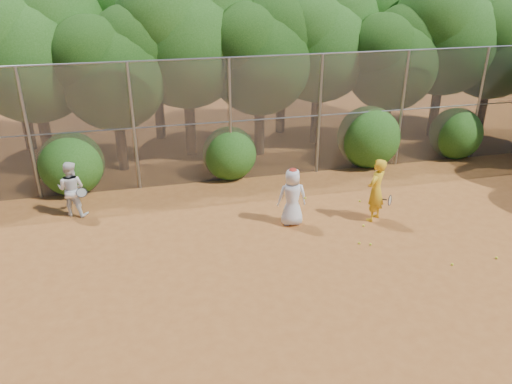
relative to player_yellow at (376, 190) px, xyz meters
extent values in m
plane|color=#995422|center=(-2.34, -2.25, -0.91)|extent=(80.00, 80.00, 0.00)
cylinder|color=gray|center=(-9.34, 3.75, 1.09)|extent=(0.09, 0.09, 4.00)
cylinder|color=gray|center=(-6.34, 3.75, 1.09)|extent=(0.09, 0.09, 4.00)
cylinder|color=gray|center=(-3.34, 3.75, 1.09)|extent=(0.09, 0.09, 4.00)
cylinder|color=gray|center=(-0.34, 3.75, 1.09)|extent=(0.09, 0.09, 4.00)
cylinder|color=gray|center=(2.66, 3.75, 1.09)|extent=(0.09, 0.09, 4.00)
cylinder|color=gray|center=(5.66, 3.75, 1.09)|extent=(0.09, 0.09, 4.00)
cylinder|color=gray|center=(-2.34, 3.75, 3.09)|extent=(20.00, 0.05, 0.05)
cylinder|color=gray|center=(-2.34, 3.75, 1.09)|extent=(20.00, 0.04, 0.04)
cube|color=slate|center=(-2.34, 3.75, 1.09)|extent=(20.00, 0.02, 4.00)
cylinder|color=black|center=(-9.34, 6.25, 0.35)|extent=(0.38, 0.38, 2.52)
sphere|color=#1F4E13|center=(-9.34, 6.25, 2.82)|extent=(4.03, 4.03, 4.03)
sphere|color=#1F4E13|center=(-8.53, 6.65, 3.83)|extent=(3.23, 3.23, 3.23)
sphere|color=#1F4E13|center=(-10.04, 5.94, 3.63)|extent=(3.02, 3.02, 3.02)
cylinder|color=black|center=(-6.84, 5.55, 0.18)|extent=(0.36, 0.36, 2.17)
sphere|color=black|center=(-6.84, 5.55, 2.31)|extent=(3.47, 3.47, 3.47)
sphere|color=black|center=(-6.14, 5.89, 3.17)|extent=(2.78, 2.78, 2.78)
sphere|color=black|center=(-7.45, 5.28, 3.00)|extent=(2.60, 2.60, 2.60)
cylinder|color=black|center=(-4.34, 6.55, 0.42)|extent=(0.39, 0.39, 2.66)
sphere|color=#1F4E13|center=(-4.34, 6.55, 3.03)|extent=(4.26, 4.26, 4.26)
sphere|color=#1F4E13|center=(-3.49, 6.97, 4.10)|extent=(3.40, 3.40, 3.40)
sphere|color=#1F4E13|center=(-5.08, 6.23, 3.88)|extent=(3.19, 3.19, 3.19)
cylinder|color=black|center=(-1.84, 5.95, 0.23)|extent=(0.37, 0.37, 2.27)
sphere|color=black|center=(-1.84, 5.95, 2.46)|extent=(3.64, 3.64, 3.64)
sphere|color=black|center=(-1.11, 6.31, 3.37)|extent=(2.91, 2.91, 2.91)
sphere|color=black|center=(-2.48, 5.67, 3.19)|extent=(2.73, 2.73, 2.73)
cylinder|color=black|center=(0.66, 6.75, 0.32)|extent=(0.38, 0.38, 2.45)
sphere|color=#1F4E13|center=(0.66, 6.75, 2.72)|extent=(3.92, 3.92, 3.92)
sphere|color=#1F4E13|center=(1.45, 7.14, 3.70)|extent=(3.14, 3.14, 3.14)
sphere|color=#1F4E13|center=(-0.02, 6.45, 3.50)|extent=(2.94, 2.94, 2.94)
cylinder|color=black|center=(3.16, 5.75, 0.14)|extent=(0.36, 0.36, 2.10)
sphere|color=black|center=(3.16, 5.75, 2.20)|extent=(3.36, 3.36, 3.36)
sphere|color=black|center=(3.83, 6.08, 3.04)|extent=(2.69, 2.69, 2.69)
sphere|color=black|center=(2.57, 5.49, 2.87)|extent=(2.52, 2.52, 2.52)
cylinder|color=black|center=(5.66, 6.35, 0.39)|extent=(0.39, 0.39, 2.59)
sphere|color=#1F4E13|center=(5.66, 6.35, 2.93)|extent=(4.14, 4.14, 4.14)
sphere|color=#1F4E13|center=(6.49, 6.76, 3.96)|extent=(3.32, 3.32, 3.32)
sphere|color=#1F4E13|center=(4.94, 6.03, 3.76)|extent=(3.11, 3.11, 3.11)
cylinder|color=black|center=(7.66, 6.05, 0.25)|extent=(0.37, 0.37, 2.31)
sphere|color=black|center=(7.66, 6.05, 2.51)|extent=(3.70, 3.70, 3.70)
sphere|color=black|center=(8.40, 6.41, 3.44)|extent=(2.96, 2.96, 2.96)
sphere|color=black|center=(7.01, 5.77, 3.25)|extent=(2.77, 2.77, 2.77)
cylinder|color=black|center=(-10.34, 8.55, 0.41)|extent=(0.39, 0.39, 2.62)
sphere|color=#1F4E13|center=(-10.34, 8.55, 2.98)|extent=(4.20, 4.20, 4.20)
sphere|color=#1F4E13|center=(-9.50, 8.97, 4.03)|extent=(3.36, 3.36, 3.36)
cylinder|color=black|center=(-5.34, 8.75, 0.49)|extent=(0.40, 0.40, 2.80)
sphere|color=#1F4E13|center=(-5.34, 8.75, 3.24)|extent=(4.48, 4.48, 4.48)
sphere|color=#1F4E13|center=(-4.44, 9.19, 4.36)|extent=(3.58, 3.58, 3.58)
sphere|color=#1F4E13|center=(-6.12, 8.41, 4.13)|extent=(3.36, 3.36, 3.36)
cylinder|color=black|center=(-0.34, 8.35, 0.35)|extent=(0.38, 0.38, 2.52)
sphere|color=#1F4E13|center=(-0.34, 8.35, 2.82)|extent=(4.03, 4.03, 4.03)
sphere|color=#1F4E13|center=(0.47, 8.75, 3.83)|extent=(3.23, 3.23, 3.23)
sphere|color=#1F4E13|center=(-1.04, 8.04, 3.63)|extent=(3.02, 3.02, 3.02)
cylinder|color=black|center=(4.16, 8.95, 0.46)|extent=(0.40, 0.40, 2.73)
sphere|color=#1F4E13|center=(4.16, 8.95, 3.14)|extent=(4.37, 4.37, 4.37)
sphere|color=#1F4E13|center=(5.03, 9.38, 4.23)|extent=(3.49, 3.49, 3.49)
sphere|color=#1F4E13|center=(3.40, 8.62, 4.01)|extent=(3.28, 3.28, 3.28)
sphere|color=#1F4E13|center=(-8.34, 4.05, 0.09)|extent=(2.00, 2.00, 2.00)
sphere|color=#1F4E13|center=(-3.34, 4.05, -0.01)|extent=(1.80, 1.80, 1.80)
sphere|color=#1F4E13|center=(1.66, 4.05, 0.19)|extent=(2.20, 2.20, 2.20)
sphere|color=#1F4E13|center=(5.16, 4.05, 0.04)|extent=(1.90, 1.90, 1.90)
imported|color=gold|center=(0.00, 0.00, 0.00)|extent=(0.79, 0.74, 1.81)
torus|color=black|center=(0.35, -0.20, -0.26)|extent=(0.25, 0.25, 0.30)
cylinder|color=black|center=(0.19, -0.04, -0.27)|extent=(0.22, 0.22, 0.05)
imported|color=white|center=(-2.32, 0.29, -0.09)|extent=(0.85, 0.60, 1.63)
ellipsoid|color=red|center=(-2.32, 0.29, 0.69)|extent=(0.22, 0.22, 0.13)
sphere|color=yellow|center=(-2.02, 0.09, -0.06)|extent=(0.07, 0.07, 0.07)
imported|color=white|center=(-8.20, 2.27, -0.09)|extent=(0.95, 0.84, 1.62)
torus|color=black|center=(-7.90, 1.97, -0.11)|extent=(0.32, 0.25, 0.24)
cylinder|color=black|center=(-7.92, 2.13, -0.26)|extent=(0.05, 0.23, 0.21)
sphere|color=yellow|center=(-0.94, -1.18, -0.87)|extent=(0.07, 0.07, 0.07)
sphere|color=yellow|center=(-0.44, -0.34, -0.87)|extent=(0.07, 0.07, 0.07)
sphere|color=yellow|center=(0.80, -2.63, -0.87)|extent=(0.07, 0.07, 0.07)
sphere|color=yellow|center=(2.03, -2.62, -0.87)|extent=(0.07, 0.07, 0.07)
sphere|color=yellow|center=(-0.69, -1.31, -0.87)|extent=(0.07, 0.07, 0.07)
sphere|color=yellow|center=(0.11, 1.13, -0.87)|extent=(0.07, 0.07, 0.07)
camera|label=1|loc=(-6.12, -11.35, 5.70)|focal=35.00mm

